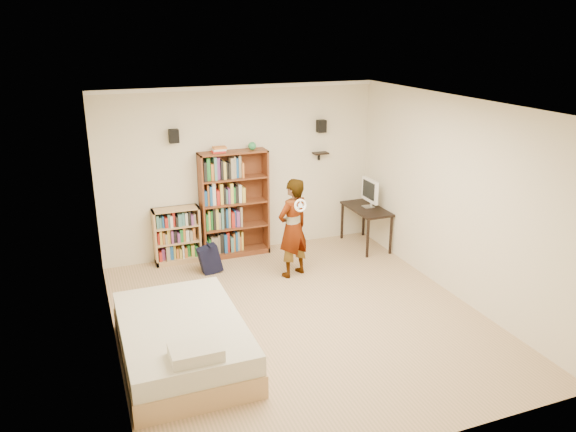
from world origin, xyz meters
name	(u,v)px	position (x,y,z in m)	size (l,w,h in m)	color
ground	(300,318)	(0.00, 0.00, 0.00)	(4.50, 5.00, 0.01)	tan
room_shell	(301,185)	(0.00, 0.00, 1.76)	(4.52, 5.02, 2.71)	beige
crown_molding	(301,108)	(0.00, 0.00, 2.67)	(4.50, 5.00, 0.06)	white
speaker_left	(174,136)	(-1.05, 2.40, 2.00)	(0.14, 0.12, 0.20)	black
speaker_right	(321,126)	(1.35, 2.40, 2.00)	(0.14, 0.12, 0.20)	black
wall_shelf	(321,153)	(1.35, 2.41, 1.55)	(0.25, 0.16, 0.03)	black
tall_bookshelf	(234,204)	(-0.17, 2.34, 0.86)	(1.08, 0.32, 1.71)	brown
low_bookshelf	(177,235)	(-1.11, 2.37, 0.45)	(0.71, 0.27, 0.89)	tan
computer_desk	(366,227)	(1.98, 1.91, 0.34)	(0.50, 0.99, 0.68)	black
imac	(369,193)	(2.03, 1.94, 0.91)	(0.10, 0.48, 0.48)	white
daybed	(182,335)	(-1.57, -0.40, 0.30)	(1.32, 2.02, 0.60)	beige
person	(293,228)	(0.40, 1.26, 0.75)	(0.54, 0.36, 1.49)	black
wii_wheel	(300,206)	(0.40, 0.98, 1.17)	(0.19, 0.19, 0.03)	white
navy_bag	(210,259)	(-0.74, 1.78, 0.22)	(0.33, 0.21, 0.45)	black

